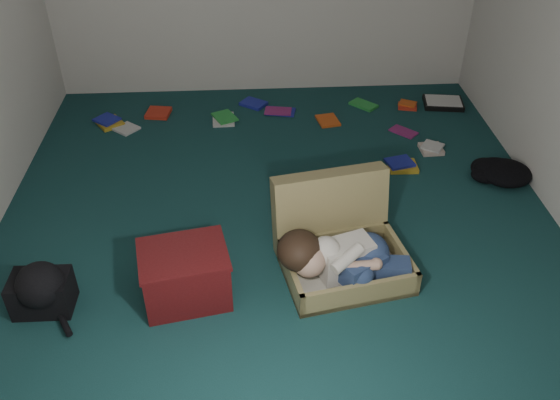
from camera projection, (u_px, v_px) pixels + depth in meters
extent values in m
plane|color=#153D3E|center=(279.00, 227.00, 4.22)|extent=(4.50, 4.50, 0.00)
plane|color=silver|center=(327.00, 371.00, 1.64)|extent=(4.50, 0.00, 4.50)
cube|color=#9B8C55|center=(346.00, 267.00, 3.76)|extent=(0.86, 0.68, 0.18)
cube|color=beige|center=(346.00, 272.00, 3.78)|extent=(0.78, 0.61, 0.02)
cube|color=#9B8C55|center=(330.00, 211.00, 3.92)|extent=(0.80, 0.38, 0.56)
cube|color=silver|center=(345.00, 258.00, 3.68)|extent=(0.37, 0.28, 0.24)
sphere|color=tan|center=(309.00, 260.00, 3.56)|extent=(0.21, 0.21, 0.21)
ellipsoid|color=black|center=(299.00, 250.00, 3.58)|extent=(0.28, 0.29, 0.24)
ellipsoid|color=navy|center=(369.00, 253.00, 3.72)|extent=(0.25, 0.29, 0.24)
cube|color=navy|center=(363.00, 269.00, 3.61)|extent=(0.32, 0.27, 0.15)
cube|color=navy|center=(388.00, 269.00, 3.65)|extent=(0.28, 0.16, 0.12)
sphere|color=white|center=(401.00, 265.00, 3.71)|extent=(0.12, 0.12, 0.12)
sphere|color=white|center=(406.00, 275.00, 3.66)|extent=(0.11, 0.11, 0.11)
cylinder|color=tan|center=(362.00, 266.00, 3.55)|extent=(0.21, 0.10, 0.07)
cube|color=#521012|center=(185.00, 277.00, 3.57)|extent=(0.56, 0.48, 0.33)
cube|color=#521012|center=(183.00, 254.00, 3.46)|extent=(0.59, 0.50, 0.02)
cube|color=black|center=(443.00, 103.00, 5.72)|extent=(0.41, 0.33, 0.05)
cube|color=white|center=(444.00, 101.00, 5.71)|extent=(0.36, 0.29, 0.01)
cube|color=gold|center=(110.00, 124.00, 5.42)|extent=(0.22, 0.16, 0.02)
cube|color=red|center=(158.00, 114.00, 5.57)|extent=(0.27, 0.26, 0.02)
cube|color=silver|center=(223.00, 119.00, 5.48)|extent=(0.22, 0.25, 0.02)
cube|color=#1C259A|center=(280.00, 111.00, 5.61)|extent=(0.23, 0.26, 0.02)
cube|color=#DE551A|center=(328.00, 120.00, 5.46)|extent=(0.27, 0.25, 0.02)
cube|color=green|center=(364.00, 105.00, 5.72)|extent=(0.23, 0.18, 0.02)
cube|color=#8E2369|center=(404.00, 131.00, 5.30)|extent=(0.27, 0.27, 0.02)
cube|color=beige|center=(431.00, 150.00, 5.05)|extent=(0.20, 0.24, 0.02)
cube|color=gold|center=(402.00, 167.00, 4.83)|extent=(0.24, 0.27, 0.02)
cube|color=red|center=(407.00, 107.00, 5.69)|extent=(0.27, 0.24, 0.02)
cube|color=silver|center=(126.00, 129.00, 5.34)|extent=(0.24, 0.20, 0.02)
cube|color=#1C259A|center=(254.00, 104.00, 5.73)|extent=(0.27, 0.27, 0.02)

